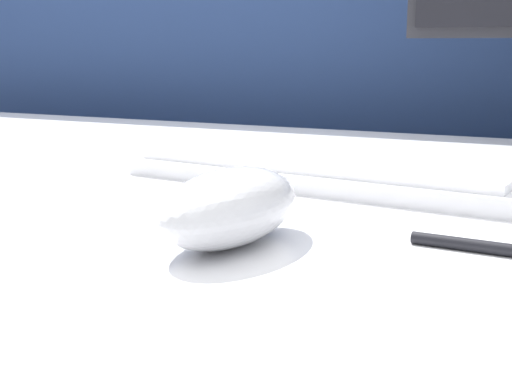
# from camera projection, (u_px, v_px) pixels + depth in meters

# --- Properties ---
(partition_panel) EXTENTS (5.00, 0.03, 1.10)m
(partition_panel) POSITION_uv_depth(u_px,v_px,m) (420.00, 234.00, 1.17)
(partition_panel) COLOR navy
(partition_panel) RESTS_ON ground_plane
(computer_mouse_near) EXTENTS (0.08, 0.13, 0.05)m
(computer_mouse_near) POSITION_uv_depth(u_px,v_px,m) (230.00, 207.00, 0.45)
(computer_mouse_near) COLOR silver
(computer_mouse_near) RESTS_ON desk
(keyboard) EXTENTS (0.37, 0.17, 0.02)m
(keyboard) POSITION_uv_depth(u_px,v_px,m) (328.00, 170.00, 0.65)
(keyboard) COLOR white
(keyboard) RESTS_ON desk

